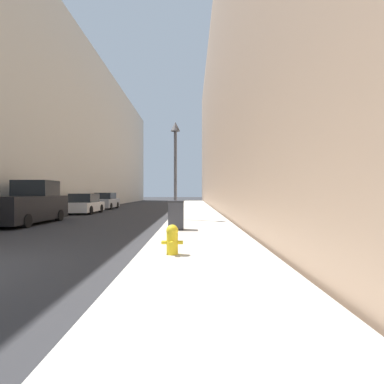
% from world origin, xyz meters
% --- Properties ---
extents(sidewalk_right, '(3.26, 60.00, 0.15)m').
position_xyz_m(sidewalk_right, '(5.72, 18.00, 0.07)').
color(sidewalk_right, '#B7B2A8').
rests_on(sidewalk_right, ground).
extents(building_left_glass, '(12.00, 60.00, 16.38)m').
position_xyz_m(building_left_glass, '(-10.62, 26.00, 8.19)').
color(building_left_glass, beige).
rests_on(building_left_glass, ground).
extents(building_right_stone, '(12.00, 60.00, 20.65)m').
position_xyz_m(building_right_stone, '(13.45, 26.00, 10.32)').
color(building_right_stone, '#9E7F66').
rests_on(building_right_stone, ground).
extents(fire_hydrant, '(0.51, 0.40, 0.71)m').
position_xyz_m(fire_hydrant, '(4.93, 1.45, 0.52)').
color(fire_hydrant, yellow).
rests_on(fire_hydrant, sidewalk_right).
extents(trash_bin, '(0.61, 0.59, 1.15)m').
position_xyz_m(trash_bin, '(4.76, 6.21, 0.74)').
color(trash_bin, '#3D3D42').
rests_on(trash_bin, sidewalk_right).
extents(lamppost, '(0.51, 0.51, 5.33)m').
position_xyz_m(lamppost, '(4.49, 10.68, 3.61)').
color(lamppost, '#4C4C51').
rests_on(lamppost, sidewalk_right).
extents(pickup_truck, '(2.10, 5.45, 2.27)m').
position_xyz_m(pickup_truck, '(-3.07, 9.77, 0.96)').
color(pickup_truck, black).
rests_on(pickup_truck, ground).
extents(parked_sedan_near, '(1.99, 4.21, 1.53)m').
position_xyz_m(parked_sedan_near, '(-2.93, 17.46, 0.70)').
color(parked_sedan_near, silver).
rests_on(parked_sedan_near, ground).
extents(parked_sedan_far, '(1.90, 4.19, 1.59)m').
position_xyz_m(parked_sedan_far, '(-3.17, 23.90, 0.73)').
color(parked_sedan_far, '#A3A8B2').
rests_on(parked_sedan_far, ground).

